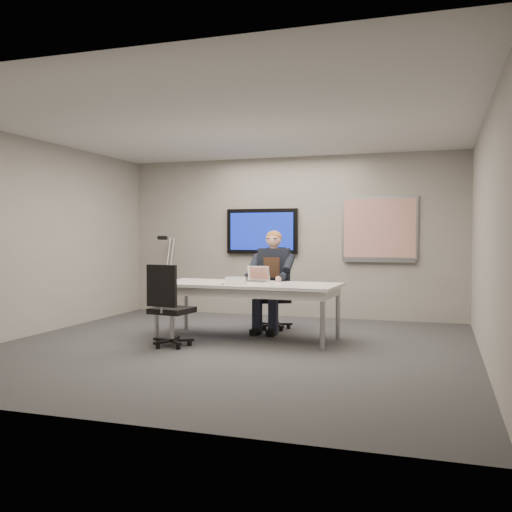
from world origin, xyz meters
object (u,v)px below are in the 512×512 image
(office_chair_far, at_px, (274,308))
(office_chair_near, at_px, (170,321))
(laptop, at_px, (257,278))
(conference_table, at_px, (247,289))
(seated_person, at_px, (270,291))

(office_chair_far, xyz_separation_m, office_chair_near, (-0.86, -1.80, 0.01))
(office_chair_near, relative_size, laptop, 3.34)
(conference_table, height_order, office_chair_near, office_chair_near)
(laptop, bearing_deg, conference_table, -109.84)
(office_chair_near, height_order, laptop, office_chair_near)
(seated_person, bearing_deg, office_chair_near, -126.96)
(office_chair_near, bearing_deg, laptop, -119.87)
(conference_table, xyz_separation_m, laptop, (0.07, 0.21, 0.14))
(conference_table, xyz_separation_m, seated_person, (0.13, 0.70, -0.08))
(office_chair_near, bearing_deg, seated_person, -111.52)
(office_chair_far, bearing_deg, office_chair_near, -139.67)
(seated_person, bearing_deg, conference_table, -107.46)
(office_chair_far, bearing_deg, seated_person, -110.15)
(office_chair_far, height_order, laptop, office_chair_far)
(conference_table, height_order, laptop, laptop)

